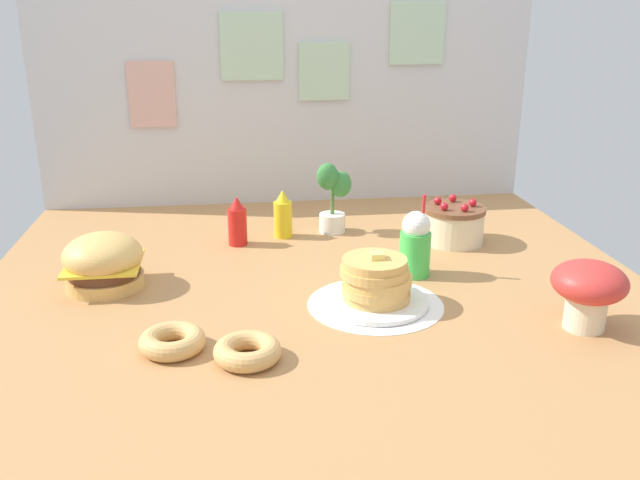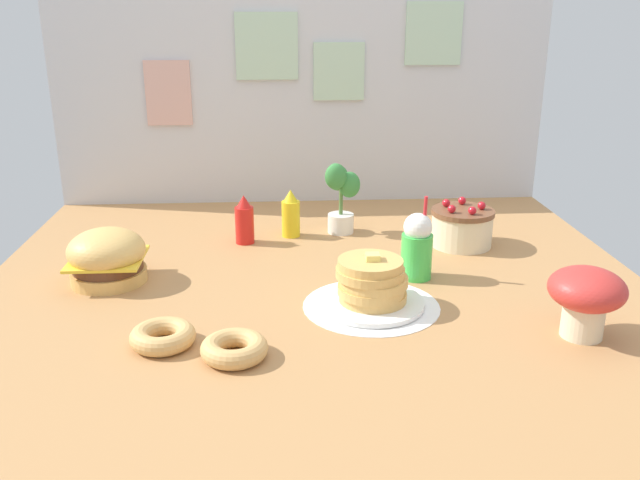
{
  "view_description": "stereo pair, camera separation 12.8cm",
  "coord_description": "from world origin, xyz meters",
  "views": [
    {
      "loc": [
        -0.23,
        -1.79,
        0.79
      ],
      "look_at": [
        0.02,
        0.1,
        0.13
      ],
      "focal_mm": 37.78,
      "sensor_mm": 36.0,
      "label": 1
    },
    {
      "loc": [
        -0.11,
        -1.8,
        0.79
      ],
      "look_at": [
        0.02,
        0.1,
        0.13
      ],
      "focal_mm": 37.78,
      "sensor_mm": 36.0,
      "label": 2
    }
  ],
  "objects": [
    {
      "name": "ground_plane",
      "position": [
        0.0,
        0.0,
        -0.01
      ],
      "size": [
        2.02,
        2.02,
        0.02
      ],
      "primitive_type": "cube",
      "color": "#B27F4C"
    },
    {
      "name": "back_wall",
      "position": [
        0.0,
        1.01,
        0.46
      ],
      "size": [
        2.02,
        0.04,
        0.91
      ],
      "color": "silver",
      "rests_on": "ground_plane"
    },
    {
      "name": "doily_mat",
      "position": [
        0.15,
        -0.1,
        0.0
      ],
      "size": [
        0.38,
        0.38,
        0.0
      ],
      "primitive_type": "cylinder",
      "color": "white",
      "rests_on": "ground_plane"
    },
    {
      "name": "burger",
      "position": [
        -0.63,
        0.13,
        0.08
      ],
      "size": [
        0.23,
        0.23,
        0.17
      ],
      "color": "#DBA859",
      "rests_on": "ground_plane"
    },
    {
      "name": "pancake_stack",
      "position": [
        0.15,
        -0.1,
        0.06
      ],
      "size": [
        0.3,
        0.3,
        0.15
      ],
      "color": "white",
      "rests_on": "doily_mat"
    },
    {
      "name": "layer_cake",
      "position": [
        0.53,
        0.39,
        0.07
      ],
      "size": [
        0.22,
        0.22,
        0.16
      ],
      "color": "beige",
      "rests_on": "ground_plane"
    },
    {
      "name": "ketchup_bottle",
      "position": [
        -0.23,
        0.47,
        0.08
      ],
      "size": [
        0.07,
        0.07,
        0.17
      ],
      "color": "red",
      "rests_on": "ground_plane"
    },
    {
      "name": "mustard_bottle",
      "position": [
        -0.06,
        0.53,
        0.08
      ],
      "size": [
        0.07,
        0.07,
        0.17
      ],
      "color": "yellow",
      "rests_on": "ground_plane"
    },
    {
      "name": "cream_soda_cup",
      "position": [
        0.31,
        0.11,
        0.1
      ],
      "size": [
        0.1,
        0.1,
        0.26
      ],
      "color": "green",
      "rests_on": "ground_plane"
    },
    {
      "name": "donut_pink_glaze",
      "position": [
        -0.4,
        -0.29,
        0.03
      ],
      "size": [
        0.16,
        0.16,
        0.05
      ],
      "color": "tan",
      "rests_on": "ground_plane"
    },
    {
      "name": "donut_chocolate",
      "position": [
        -0.22,
        -0.36,
        0.03
      ],
      "size": [
        0.16,
        0.16,
        0.05
      ],
      "color": "tan",
      "rests_on": "ground_plane"
    },
    {
      "name": "potted_plant",
      "position": [
        0.12,
        0.56,
        0.14
      ],
      "size": [
        0.13,
        0.1,
        0.27
      ],
      "color": "white",
      "rests_on": "ground_plane"
    },
    {
      "name": "mushroom_stool",
      "position": [
        0.65,
        -0.31,
        0.11
      ],
      "size": [
        0.19,
        0.19,
        0.18
      ],
      "color": "beige",
      "rests_on": "ground_plane"
    }
  ]
}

